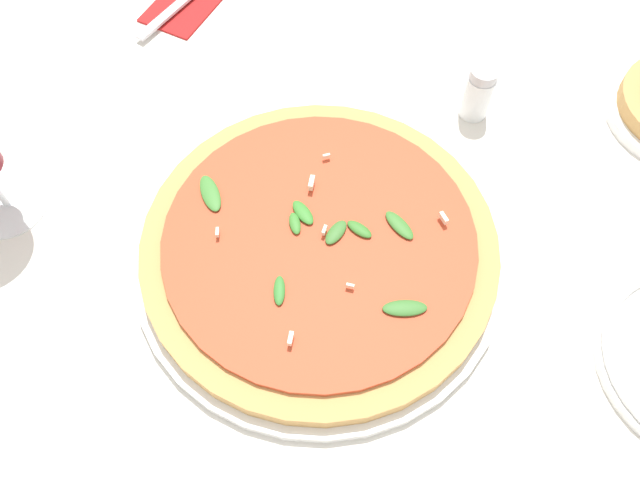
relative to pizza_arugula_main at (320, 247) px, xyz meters
The scene contains 4 objects.
ground_plane 0.04m from the pizza_arugula_main, 92.00° to the left, with size 6.00×6.00×0.00m, color silver.
pizza_arugula_main is the anchor object (origin of this frame).
napkin 0.41m from the pizza_arugula_main, 56.76° to the left, with size 0.12×0.09×0.01m.
shaker_pepper 0.26m from the pizza_arugula_main, 11.32° to the right, with size 0.03×0.03×0.07m.
Camera 1 is at (-0.25, -0.20, 0.55)m, focal length 35.00 mm.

